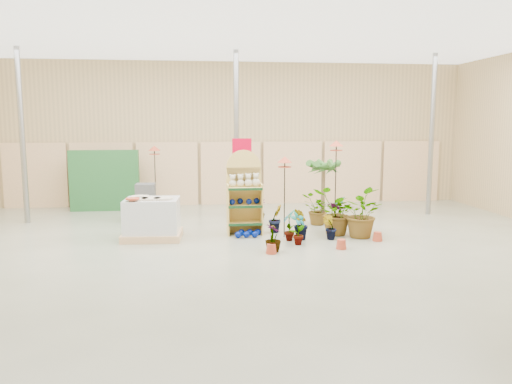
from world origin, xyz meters
TOP-DOWN VIEW (x-y plane):
  - room at (0.00, 0.91)m, footprint 15.20×12.10m
  - display_shelf at (0.04, 1.66)m, footprint 0.82×0.52m
  - teddy_bears at (0.06, 1.57)m, footprint 0.73×0.19m
  - gazing_balls_shelf at (0.04, 1.55)m, footprint 0.72×0.25m
  - gazing_balls_floor at (0.09, 1.24)m, footprint 0.63×0.39m
  - pallet_stack at (-2.08, 1.30)m, footprint 1.34×1.14m
  - charcoal_planters at (-2.53, 3.42)m, footprint 0.80×0.50m
  - trellis_stock at (-3.80, 5.20)m, footprint 2.00×0.30m
  - offer_sign at (0.10, 2.98)m, footprint 0.50×0.08m
  - bird_table_front at (0.91, 1.11)m, footprint 0.34×0.34m
  - bird_table_right at (2.27, 1.77)m, footprint 0.34×0.34m
  - bird_table_back at (-2.24, 4.28)m, footprint 0.34×0.34m
  - palm at (2.16, 2.54)m, footprint 0.70×0.70m
  - potted_plant_0 at (0.96, 0.76)m, footprint 0.31×0.41m
  - potted_plant_1 at (1.23, 0.78)m, footprint 0.33×0.41m
  - potted_plant_2 at (2.12, 1.18)m, footprint 1.21×1.14m
  - potted_plant_3 at (2.23, 1.54)m, footprint 0.56×0.56m
  - potted_plant_4 at (2.60, 2.47)m, footprint 0.28×0.39m
  - potted_plant_5 at (0.79, 1.66)m, footprint 0.45×0.47m
  - potted_plant_6 at (1.97, 2.38)m, footprint 0.92×0.89m
  - potted_plant_7 at (0.46, -0.17)m, footprint 0.45×0.45m
  - potted_plant_8 at (1.07, 0.35)m, footprint 0.45×0.42m
  - potted_plant_9 at (1.88, 0.77)m, footprint 0.38×0.35m
  - potted_plant_10 at (2.61, 0.93)m, footprint 0.87×1.00m
  - potted_plant_11 at (0.48, 2.68)m, footprint 0.46×0.46m

SIDE VIEW (x-z plane):
  - gazing_balls_floor at x=0.09m, z-range 0.00..0.15m
  - potted_plant_9 at x=1.88m, z-range 0.00..0.55m
  - potted_plant_7 at x=0.46m, z-range 0.00..0.58m
  - potted_plant_5 at x=0.79m, z-range 0.00..0.66m
  - potted_plant_11 at x=0.48m, z-range 0.00..0.67m
  - potted_plant_0 at x=0.96m, z-range 0.00..0.70m
  - potted_plant_4 at x=2.60m, z-range 0.00..0.71m
  - potted_plant_8 at x=1.07m, z-range 0.00..0.71m
  - potted_plant_1 at x=1.23m, z-range 0.00..0.72m
  - potted_plant_3 at x=2.23m, z-range 0.00..0.72m
  - potted_plant_6 at x=1.97m, z-range 0.00..0.79m
  - charcoal_planters at x=-2.53m, z-range -0.08..0.92m
  - pallet_stack at x=-2.08m, z-range -0.02..0.94m
  - potted_plant_2 at x=2.12m, z-range 0.00..1.07m
  - potted_plant_10 at x=2.61m, z-range 0.00..1.11m
  - gazing_balls_shelf at x=0.04m, z-range 0.71..0.84m
  - display_shelf at x=0.04m, z-range -0.08..1.88m
  - trellis_stock at x=-3.80m, z-range 0.00..1.80m
  - teddy_bears at x=0.06m, z-range 1.09..1.40m
  - palm at x=2.16m, z-range 0.62..2.37m
  - offer_sign at x=0.10m, z-range 0.47..2.67m
  - bird_table_front at x=0.91m, z-range 0.79..2.65m
  - bird_table_back at x=-2.24m, z-range 0.84..2.81m
  - bird_table_right at x=2.27m, z-range 0.94..3.12m
  - room at x=0.00m, z-range -0.14..4.56m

